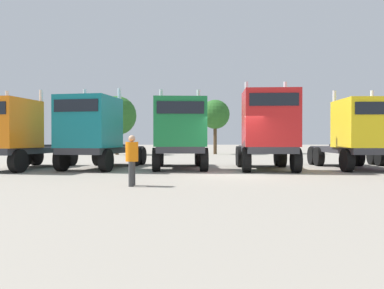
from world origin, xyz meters
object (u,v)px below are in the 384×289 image
Objects in this scene: semi_truck_green at (180,133)px; semi_truck_yellow at (359,133)px; semi_truck_orange at (13,133)px; semi_truck_teal at (95,132)px; semi_truck_red at (268,130)px; visitor_in_hivis at (132,157)px.

semi_truck_yellow is (8.75, -0.48, -0.02)m from semi_truck_green.
semi_truck_teal is at bearing 108.48° from semi_truck_orange.
semi_truck_red is (8.37, -1.01, 0.08)m from semi_truck_teal.
semi_truck_teal is 1.16× the size of semi_truck_green.
semi_truck_teal is at bearing -93.96° from semi_truck_green.
semi_truck_teal is 4.15× the size of visitor_in_hivis.
semi_truck_red reaches higher than semi_truck_teal.
semi_truck_green is at bearing -90.05° from semi_truck_yellow.
semi_truck_green reaches higher than semi_truck_orange.
semi_truck_orange is at bearing -39.43° from visitor_in_hivis.
semi_truck_green is at bearing -99.19° from visitor_in_hivis.
semi_truck_yellow is (12.95, -0.73, -0.07)m from semi_truck_teal.
visitor_in_hivis is (-1.53, -6.37, -0.87)m from semi_truck_green.
semi_truck_teal is at bearing -90.13° from semi_truck_yellow.
semi_truck_teal is 7.20m from visitor_in_hivis.
semi_truck_orange is 9.02m from visitor_in_hivis.
visitor_in_hivis is at bearing -14.08° from semi_truck_green.
semi_truck_yellow is at bearing 99.09° from semi_truck_teal.
semi_truck_green is at bearing 98.93° from semi_truck_teal.
semi_truck_red is 0.92× the size of semi_truck_yellow.
semi_truck_red is 8.07m from visitor_in_hivis.
semi_truck_red is at bearing -83.40° from semi_truck_yellow.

